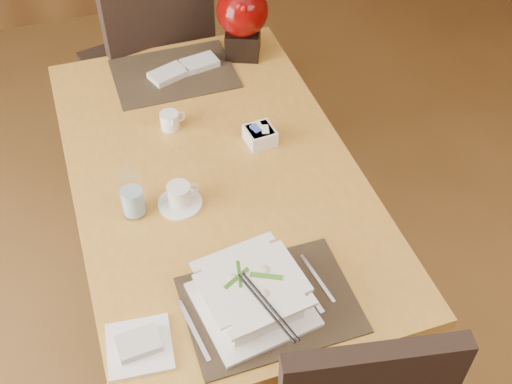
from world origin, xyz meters
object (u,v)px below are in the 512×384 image
object	(u,v)px
soup_setting	(252,295)
sugar_caddy	(260,136)
far_chair	(153,59)
creamer_jug	(170,121)
dining_table	(215,190)
bread_plate	(140,347)
berry_decor	(242,17)
water_glass	(131,193)
coffee_cup	(179,197)

from	to	relation	value
soup_setting	sugar_caddy	size ratio (longest dim) A/B	3.41
sugar_caddy	far_chair	size ratio (longest dim) A/B	0.09
creamer_jug	far_chair	distance (m)	0.69
dining_table	bread_plate	bearing A→B (deg)	-122.11
creamer_jug	far_chair	size ratio (longest dim) A/B	0.08
creamer_jug	berry_decor	xyz separation A→B (m)	(0.37, 0.35, 0.13)
creamer_jug	berry_decor	bearing A→B (deg)	33.42
water_glass	soup_setting	bearing A→B (deg)	-62.17
coffee_cup	sugar_caddy	bearing A→B (deg)	31.01
water_glass	dining_table	bearing A→B (deg)	20.81
soup_setting	berry_decor	distance (m)	1.19
water_glass	sugar_caddy	xyz separation A→B (m)	(0.46, 0.18, -0.06)
dining_table	bread_plate	size ratio (longest dim) A/B	9.21
dining_table	water_glass	xyz separation A→B (m)	(-0.28, -0.11, 0.18)
creamer_jug	bread_plate	distance (m)	0.86
coffee_cup	berry_decor	bearing A→B (deg)	58.86
berry_decor	water_glass	bearing A→B (deg)	-128.99
water_glass	berry_decor	distance (m)	0.90
dining_table	coffee_cup	bearing A→B (deg)	-140.30
sugar_caddy	berry_decor	bearing A→B (deg)	78.53
water_glass	berry_decor	world-z (taller)	berry_decor
dining_table	bread_plate	distance (m)	0.68
dining_table	far_chair	bearing A→B (deg)	91.35
soup_setting	berry_decor	bearing A→B (deg)	65.33
bread_plate	far_chair	size ratio (longest dim) A/B	0.16
bread_plate	far_chair	bearing A→B (deg)	77.28
creamer_jug	sugar_caddy	size ratio (longest dim) A/B	0.90
dining_table	berry_decor	xyz separation A→B (m)	(0.29, 0.59, 0.26)
dining_table	bread_plate	xyz separation A→B (m)	(-0.36, -0.57, 0.10)
berry_decor	dining_table	bearing A→B (deg)	-115.98
soup_setting	bread_plate	world-z (taller)	soup_setting
soup_setting	sugar_caddy	xyz separation A→B (m)	(0.23, 0.62, -0.03)
bread_plate	far_chair	distance (m)	1.53
far_chair	creamer_jug	bearing A→B (deg)	71.23
coffee_cup	berry_decor	xyz separation A→B (m)	(0.43, 0.71, 0.13)
soup_setting	far_chair	distance (m)	1.47
soup_setting	sugar_caddy	distance (m)	0.66
far_chair	berry_decor	bearing A→B (deg)	121.01
soup_setting	sugar_caddy	world-z (taller)	soup_setting
creamer_jug	bread_plate	bearing A→B (deg)	-117.64
water_glass	sugar_caddy	size ratio (longest dim) A/B	1.87
sugar_caddy	bread_plate	distance (m)	0.84
soup_setting	creamer_jug	size ratio (longest dim) A/B	3.79
dining_table	berry_decor	bearing A→B (deg)	64.02
water_glass	bread_plate	world-z (taller)	water_glass
coffee_cup	bread_plate	size ratio (longest dim) A/B	0.84
soup_setting	coffee_cup	world-z (taller)	soup_setting
creamer_jug	sugar_caddy	bearing A→B (deg)	-41.50
soup_setting	creamer_jug	bearing A→B (deg)	84.58
berry_decor	far_chair	world-z (taller)	far_chair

